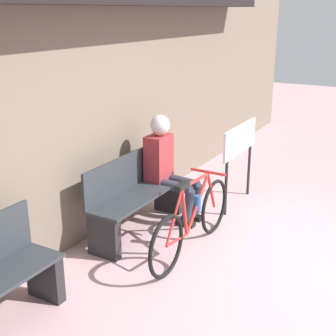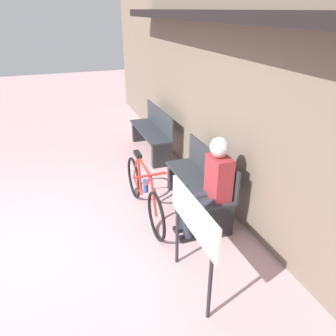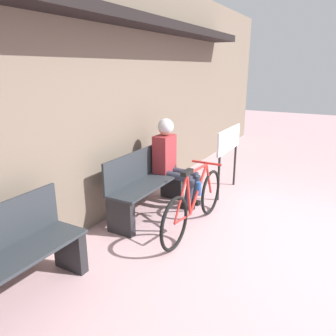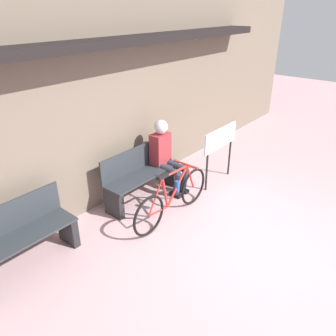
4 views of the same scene
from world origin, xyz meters
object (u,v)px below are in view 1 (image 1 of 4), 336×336
Objects in this scene: signboard at (240,145)px; park_bench_near at (135,198)px; person_seated at (166,160)px; bicycle at (193,221)px.

park_bench_near is at bearing 151.47° from signboard.
person_seated reaches higher than park_bench_near.
person_seated is 1.00m from signboard.
bicycle is 1.49m from signboard.
signboard is (1.42, 0.07, 0.44)m from bicycle.
signboard is at bearing -36.45° from person_seated.
park_bench_near reaches higher than bicycle.
park_bench_near is 1.34× the size of signboard.
park_bench_near is at bearing 81.24° from bicycle.
person_seated is 1.20× the size of signboard.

